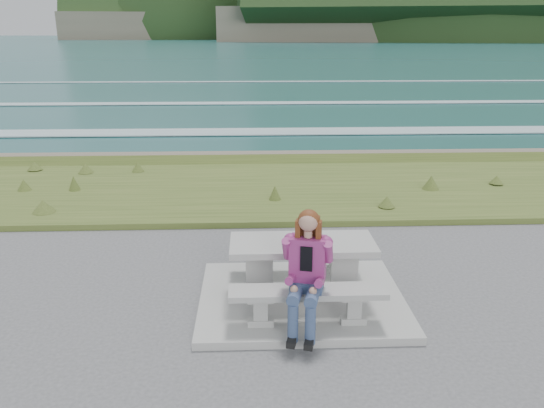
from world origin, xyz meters
The scene contains 9 objects.
concrete_slab centered at (0.00, 0.00, 0.05)m, with size 2.60×2.10×0.10m, color #A1A09B.
picnic_table centered at (0.00, 0.00, 0.68)m, with size 1.80×0.75×0.75m.
bench_landward centered at (0.00, -0.70, 0.45)m, with size 1.80×0.35×0.45m.
bench_seaward centered at (0.00, 0.70, 0.45)m, with size 1.80×0.35×0.45m.
grass_verge centered at (0.00, 5.00, 0.00)m, with size 160.00×4.50×0.22m, color #394F1D.
shore_drop centered at (0.00, 7.90, 0.00)m, with size 160.00×0.80×2.20m, color #615948.
ocean centered at (0.00, 25.09, -1.74)m, with size 1600.00×1600.00×0.09m.
headland_range centered at (190.46, 398.46, 9.90)m, with size 729.83×363.95×178.50m.
seated_woman centered at (-0.04, -0.83, 0.61)m, with size 0.53×0.76×1.40m.
Camera 1 is at (-0.63, -6.09, 3.33)m, focal length 35.00 mm.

